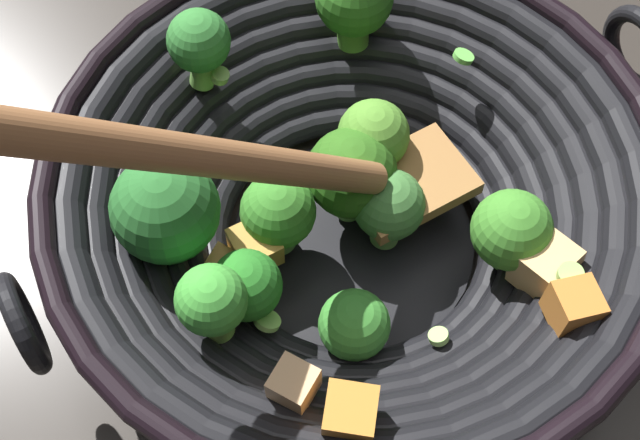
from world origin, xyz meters
The scene contains 2 objects.
ground_plane centered at (0.00, 0.00, 0.00)m, with size 4.00×4.00×0.00m, color #332D28.
wok centered at (0.00, 0.00, 0.06)m, with size 0.35×0.37×0.25m.
Camera 1 is at (0.26, -0.05, 0.49)m, focal length 50.96 mm.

